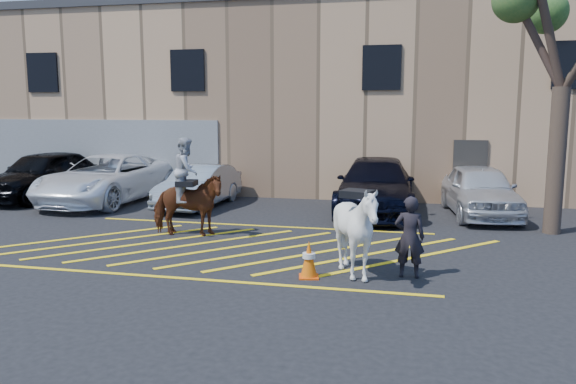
% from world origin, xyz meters
% --- Properties ---
extents(ground, '(90.00, 90.00, 0.00)m').
position_xyz_m(ground, '(0.00, 0.00, 0.00)').
color(ground, black).
rests_on(ground, ground).
extents(car_black_suv, '(2.69, 5.34, 1.75)m').
position_xyz_m(car_black_suv, '(-8.86, 5.09, 0.87)').
color(car_black_suv, black).
rests_on(car_black_suv, ground).
extents(car_white_pickup, '(3.08, 6.08, 1.65)m').
position_xyz_m(car_white_pickup, '(-6.20, 4.85, 0.82)').
color(car_white_pickup, white).
rests_on(car_white_pickup, ground).
extents(car_silver_sedan, '(1.71, 4.26, 1.38)m').
position_xyz_m(car_silver_sedan, '(-2.77, 4.71, 0.69)').
color(car_silver_sedan, '#98A0A6').
rests_on(car_silver_sedan, ground).
extents(car_blue_suv, '(2.49, 5.80, 1.66)m').
position_xyz_m(car_blue_suv, '(3.02, 5.06, 0.83)').
color(car_blue_suv, black).
rests_on(car_blue_suv, ground).
extents(car_white_suv, '(2.34, 4.77, 1.56)m').
position_xyz_m(car_white_suv, '(6.15, 5.12, 0.78)').
color(car_white_suv, silver).
rests_on(car_white_suv, ground).
extents(handler, '(0.59, 0.39, 1.61)m').
position_xyz_m(handler, '(4.11, -1.75, 0.80)').
color(handler, black).
rests_on(handler, ground).
extents(warehouse, '(32.42, 10.20, 7.30)m').
position_xyz_m(warehouse, '(-0.01, 11.99, 3.65)').
color(warehouse, tan).
rests_on(warehouse, ground).
extents(hatching_zone, '(12.60, 5.12, 0.01)m').
position_xyz_m(hatching_zone, '(-0.00, -0.30, 0.01)').
color(hatching_zone, yellow).
rests_on(hatching_zone, ground).
extents(mounted_bay, '(2.01, 1.09, 2.53)m').
position_xyz_m(mounted_bay, '(-1.47, 0.63, 1.02)').
color(mounted_bay, '#5B2415').
rests_on(mounted_bay, ground).
extents(saddled_white, '(1.96, 2.08, 1.86)m').
position_xyz_m(saddled_white, '(3.11, -2.02, 0.94)').
color(saddled_white, silver).
rests_on(saddled_white, ground).
extents(traffic_cone, '(0.45, 0.45, 0.73)m').
position_xyz_m(traffic_cone, '(2.22, -2.20, 0.37)').
color(traffic_cone, '#E54609').
rests_on(traffic_cone, ground).
extents(tree, '(3.99, 4.37, 7.31)m').
position_xyz_m(tree, '(7.75, 3.02, 5.69)').
color(tree, '#4B3B2D').
rests_on(tree, ground).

